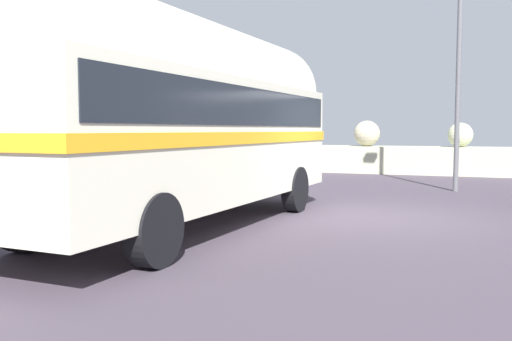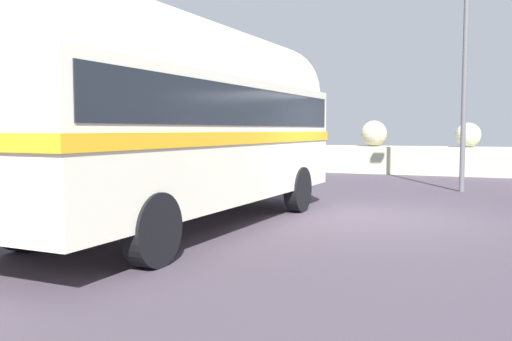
# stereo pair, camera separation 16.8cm
# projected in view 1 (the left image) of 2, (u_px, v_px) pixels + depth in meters

# --- Properties ---
(ground) EXTENTS (32.00, 26.00, 0.02)m
(ground) POSITION_uv_depth(u_px,v_px,m) (370.00, 218.00, 10.90)
(ground) COLOR #443B46
(breakwater) EXTENTS (31.36, 2.22, 2.41)m
(breakwater) POSITION_uv_depth(u_px,v_px,m) (427.00, 156.00, 21.72)
(breakwater) COLOR #B4B597
(breakwater) RESTS_ON ground
(vintage_coach) EXTENTS (2.81, 8.68, 3.70)m
(vintage_coach) POSITION_uv_depth(u_px,v_px,m) (186.00, 113.00, 9.61)
(vintage_coach) COLOR black
(vintage_coach) RESTS_ON ground
(lamp_post) EXTENTS (0.44, 0.86, 6.76)m
(lamp_post) POSITION_uv_depth(u_px,v_px,m) (459.00, 57.00, 15.23)
(lamp_post) COLOR #5B5B60
(lamp_post) RESTS_ON ground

